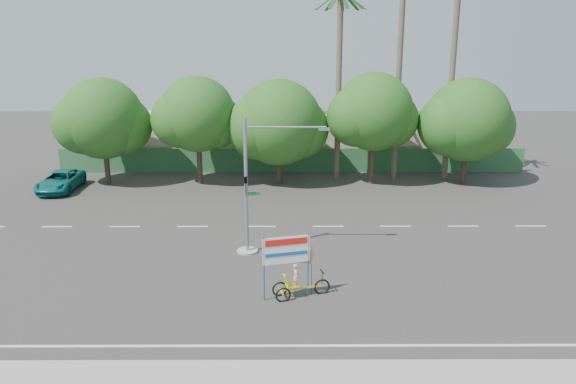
{
  "coord_description": "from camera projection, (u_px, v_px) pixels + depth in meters",
  "views": [
    {
      "loc": [
        -0.49,
        -23.34,
        10.92
      ],
      "look_at": [
        -0.39,
        3.07,
        3.5
      ],
      "focal_mm": 35.0,
      "sensor_mm": 36.0,
      "label": 1
    }
  ],
  "objects": [
    {
      "name": "tree_far_left",
      "position": [
        102.0,
        121.0,
        41.41
      ],
      "size": [
        7.14,
        6.0,
        7.96
      ],
      "color": "#473828",
      "rests_on": "ground"
    },
    {
      "name": "tree_right",
      "position": [
        373.0,
        115.0,
        41.36
      ],
      "size": [
        6.9,
        5.8,
        8.36
      ],
      "color": "#473828",
      "rests_on": "ground"
    },
    {
      "name": "palm_short",
      "position": [
        339.0,
        63.0,
        41.81
      ],
      "size": [
        3.73,
        3.79,
        14.45
      ],
      "color": "#70604C",
      "rests_on": "ground"
    },
    {
      "name": "traffic_signal",
      "position": [
        252.0,
        198.0,
        28.46
      ],
      "size": [
        4.72,
        1.1,
        7.0
      ],
      "color": "gray",
      "rests_on": "ground"
    },
    {
      "name": "fence",
      "position": [
        292.0,
        161.0,
        45.85
      ],
      "size": [
        38.0,
        0.08,
        2.0
      ],
      "primitive_type": "cube",
      "color": "#336B3D",
      "rests_on": "ground"
    },
    {
      "name": "tree_left",
      "position": [
        197.0,
        117.0,
        41.36
      ],
      "size": [
        6.66,
        5.6,
        8.07
      ],
      "color": "#473828",
      "rests_on": "ground"
    },
    {
      "name": "ground",
      "position": [
        297.0,
        285.0,
        25.42
      ],
      "size": [
        120.0,
        120.0,
        0.0
      ],
      "primitive_type": "plane",
      "color": "#33302D",
      "rests_on": "ground"
    },
    {
      "name": "tree_center",
      "position": [
        278.0,
        125.0,
        41.54
      ],
      "size": [
        7.62,
        6.4,
        7.85
      ],
      "color": "#473828",
      "rests_on": "ground"
    },
    {
      "name": "building_left",
      "position": [
        179.0,
        139.0,
        49.87
      ],
      "size": [
        12.0,
        8.0,
        4.0
      ],
      "primitive_type": "cube",
      "color": "beige",
      "rests_on": "ground"
    },
    {
      "name": "palm_tall",
      "position": [
        401.0,
        41.0,
        41.4
      ],
      "size": [
        3.73,
        3.79,
        17.45
      ],
      "color": "#70604C",
      "rests_on": "ground"
    },
    {
      "name": "trike_billboard",
      "position": [
        293.0,
        272.0,
        23.89
      ],
      "size": [
        2.91,
        1.11,
        2.94
      ],
      "rotation": [
        0.0,
        0.0,
        0.25
      ],
      "color": "black",
      "rests_on": "ground"
    },
    {
      "name": "sidewalk_near",
      "position": [
        301.0,
        382.0,
        18.19
      ],
      "size": [
        50.0,
        2.4,
        0.12
      ],
      "primitive_type": "cube",
      "color": "gray",
      "rests_on": "ground"
    },
    {
      "name": "pickup_truck",
      "position": [
        60.0,
        181.0,
        40.62
      ],
      "size": [
        2.4,
        5.1,
        1.41
      ],
      "primitive_type": "imported",
      "rotation": [
        0.0,
        0.0,
        0.01
      ],
      "color": "#0F6968",
      "rests_on": "ground"
    },
    {
      "name": "building_right",
      "position": [
        381.0,
        141.0,
        50.0
      ],
      "size": [
        14.0,
        8.0,
        3.6
      ],
      "primitive_type": "cube",
      "color": "beige",
      "rests_on": "ground"
    },
    {
      "name": "tree_far_right",
      "position": [
        467.0,
        123.0,
        41.55
      ],
      "size": [
        7.38,
        6.2,
        7.94
      ],
      "color": "#473828",
      "rests_on": "ground"
    },
    {
      "name": "palm_mid",
      "position": [
        453.0,
        56.0,
        41.7
      ],
      "size": [
        3.73,
        3.79,
        15.45
      ],
      "color": "#70604C",
      "rests_on": "ground"
    }
  ]
}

